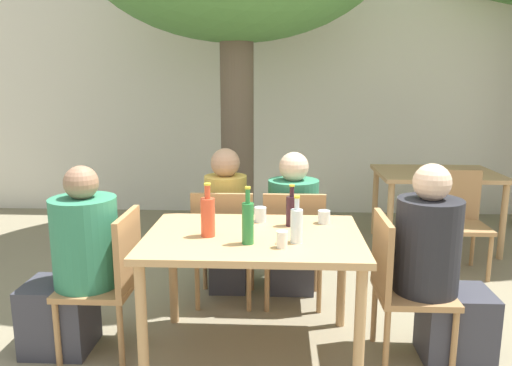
% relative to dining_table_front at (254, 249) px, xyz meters
% --- Properties ---
extents(ground_plane, '(30.00, 30.00, 0.00)m').
position_rel_dining_table_front_xyz_m(ground_plane, '(0.00, 0.00, -0.68)').
color(ground_plane, gray).
extents(cafe_building_wall, '(10.00, 0.08, 2.80)m').
position_rel_dining_table_front_xyz_m(cafe_building_wall, '(0.00, 3.49, 0.72)').
color(cafe_building_wall, silver).
rests_on(cafe_building_wall, ground_plane).
extents(dining_table_front, '(1.28, 0.91, 0.77)m').
position_rel_dining_table_front_xyz_m(dining_table_front, '(0.00, 0.00, 0.00)').
color(dining_table_front, tan).
rests_on(dining_table_front, ground_plane).
extents(dining_table_back, '(1.17, 0.87, 0.77)m').
position_rel_dining_table_front_xyz_m(dining_table_back, '(1.73, 2.17, -0.01)').
color(dining_table_back, tan).
rests_on(dining_table_back, ground_plane).
extents(patio_chair_0, '(0.44, 0.44, 0.89)m').
position_rel_dining_table_front_xyz_m(patio_chair_0, '(-0.87, 0.00, -0.18)').
color(patio_chair_0, '#A87A4C').
rests_on(patio_chair_0, ground_plane).
extents(patio_chair_1, '(0.44, 0.44, 0.89)m').
position_rel_dining_table_front_xyz_m(patio_chair_1, '(0.87, 0.00, -0.18)').
color(patio_chair_1, '#A87A4C').
rests_on(patio_chair_1, ground_plane).
extents(patio_chair_2, '(0.44, 0.44, 0.89)m').
position_rel_dining_table_front_xyz_m(patio_chair_2, '(-0.26, 0.68, -0.18)').
color(patio_chair_2, '#A87A4C').
rests_on(patio_chair_2, ground_plane).
extents(patio_chair_3, '(0.44, 0.44, 0.89)m').
position_rel_dining_table_front_xyz_m(patio_chair_3, '(0.26, 0.68, -0.18)').
color(patio_chair_3, '#A87A4C').
rests_on(patio_chair_3, ground_plane).
extents(patio_chair_4, '(0.44, 0.44, 0.89)m').
position_rel_dining_table_front_xyz_m(patio_chair_4, '(1.73, 1.50, -0.18)').
color(patio_chair_4, '#A87A4C').
rests_on(patio_chair_4, ground_plane).
extents(person_seated_0, '(0.60, 0.39, 1.18)m').
position_rel_dining_table_front_xyz_m(person_seated_0, '(-1.10, -0.00, -0.15)').
color(person_seated_0, '#383842').
rests_on(person_seated_0, ground_plane).
extents(person_seated_1, '(0.59, 0.38, 1.21)m').
position_rel_dining_table_front_xyz_m(person_seated_1, '(1.10, -0.00, -0.13)').
color(person_seated_1, '#383842').
rests_on(person_seated_1, ground_plane).
extents(person_seated_2, '(0.32, 0.56, 1.17)m').
position_rel_dining_table_front_xyz_m(person_seated_2, '(-0.26, 0.92, -0.16)').
color(person_seated_2, '#383842').
rests_on(person_seated_2, ground_plane).
extents(person_seated_3, '(0.38, 0.59, 1.15)m').
position_rel_dining_table_front_xyz_m(person_seated_3, '(0.26, 0.92, -0.16)').
color(person_seated_3, '#383842').
rests_on(person_seated_3, ground_plane).
extents(water_bottle_0, '(0.07, 0.07, 0.27)m').
position_rel_dining_table_front_xyz_m(water_bottle_0, '(0.25, -0.14, 0.20)').
color(water_bottle_0, silver).
rests_on(water_bottle_0, dining_table_front).
extents(soda_bottle_1, '(0.08, 0.08, 0.32)m').
position_rel_dining_table_front_xyz_m(soda_bottle_1, '(-0.26, -0.04, 0.21)').
color(soda_bottle_1, '#DB4C2D').
rests_on(soda_bottle_1, dining_table_front).
extents(wine_bottle_2, '(0.07, 0.07, 0.26)m').
position_rel_dining_table_front_xyz_m(wine_bottle_2, '(0.23, 0.19, 0.19)').
color(wine_bottle_2, '#331923').
rests_on(wine_bottle_2, dining_table_front).
extents(green_bottle_3, '(0.07, 0.07, 0.33)m').
position_rel_dining_table_front_xyz_m(green_bottle_3, '(-0.02, -0.17, 0.22)').
color(green_bottle_3, '#287A38').
rests_on(green_bottle_3, dining_table_front).
extents(drinking_glass_0, '(0.08, 0.08, 0.10)m').
position_rel_dining_table_front_xyz_m(drinking_glass_0, '(0.03, 0.28, 0.14)').
color(drinking_glass_0, silver).
rests_on(drinking_glass_0, dining_table_front).
extents(drinking_glass_1, '(0.08, 0.08, 0.08)m').
position_rel_dining_table_front_xyz_m(drinking_glass_1, '(0.44, 0.26, 0.13)').
color(drinking_glass_1, silver).
rests_on(drinking_glass_1, dining_table_front).
extents(drinking_glass_2, '(0.06, 0.06, 0.09)m').
position_rel_dining_table_front_xyz_m(drinking_glass_2, '(0.17, -0.23, 0.14)').
color(drinking_glass_2, silver).
rests_on(drinking_glass_2, dining_table_front).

